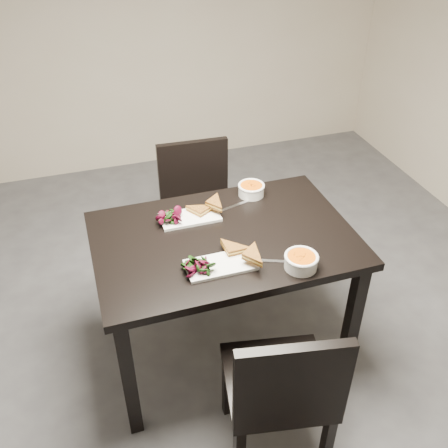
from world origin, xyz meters
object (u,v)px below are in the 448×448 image
object	(u,v)px
chair_near	(282,388)
plate_near	(221,265)
chair_far	(198,205)
table	(224,253)
plate_far	(190,217)
soup_bowl_near	(301,261)
soup_bowl_far	(251,189)

from	to	relation	value
chair_near	plate_near	bearing A→B (deg)	112.45
chair_near	chair_far	xyz separation A→B (m)	(0.04, 1.36, 0.00)
table	plate_far	distance (m)	0.24
chair_near	plate_far	bearing A→B (deg)	109.32
chair_near	soup_bowl_near	distance (m)	0.52
table	soup_bowl_near	distance (m)	0.42
soup_bowl_far	chair_far	bearing A→B (deg)	116.12
plate_near	soup_bowl_far	distance (m)	0.60
chair_far	plate_near	distance (m)	0.93
chair_far	soup_bowl_far	distance (m)	0.52
chair_far	soup_bowl_near	bearing A→B (deg)	-76.51
chair_far	plate_near	size ratio (longest dim) A/B	2.86
table	soup_bowl_near	size ratio (longest dim) A/B	8.21
plate_near	soup_bowl_near	xyz separation A→B (m)	(0.32, -0.11, 0.03)
soup_bowl_far	chair_near	bearing A→B (deg)	-103.01
soup_bowl_near	plate_far	size ratio (longest dim) A/B	0.51
soup_bowl_near	chair_far	bearing A→B (deg)	100.56
chair_near	soup_bowl_far	world-z (taller)	chair_near
chair_near	soup_bowl_near	xyz separation A→B (m)	(0.22, 0.36, 0.30)
table	soup_bowl_far	bearing A→B (deg)	50.77
table	plate_near	world-z (taller)	plate_near
table	plate_near	size ratio (longest dim) A/B	4.04
chair_far	plate_near	xyz separation A→B (m)	(-0.14, -0.88, 0.27)
chair_far	soup_bowl_far	bearing A→B (deg)	-60.95
table	soup_bowl_near	bearing A→B (deg)	-51.97
table	chair_near	world-z (taller)	chair_near
plate_near	plate_far	size ratio (longest dim) A/B	1.04
soup_bowl_near	table	bearing A→B (deg)	128.03
chair_far	soup_bowl_far	xyz separation A→B (m)	(0.19, -0.38, 0.30)
chair_far	chair_near	bearing A→B (deg)	-88.65
plate_near	soup_bowl_near	distance (m)	0.34
table	chair_near	distance (m)	0.70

